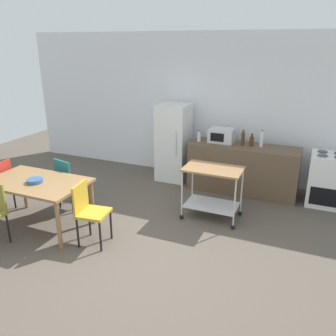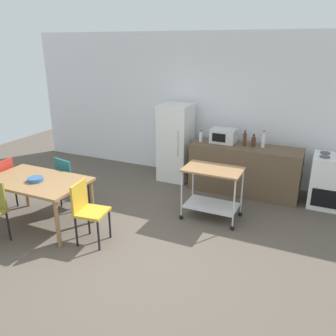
{
  "view_description": "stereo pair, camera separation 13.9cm",
  "coord_description": "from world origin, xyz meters",
  "px_view_note": "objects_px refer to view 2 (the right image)",
  "views": [
    {
      "loc": [
        2.01,
        -3.57,
        2.68
      ],
      "look_at": [
        -0.03,
        1.2,
        0.8
      ],
      "focal_mm": 37.05,
      "sensor_mm": 36.0,
      "label": 1
    },
    {
      "loc": [
        2.14,
        -3.51,
        2.68
      ],
      "look_at": [
        -0.03,
        1.2,
        0.8
      ],
      "focal_mm": 37.05,
      "sensor_mm": 36.0,
      "label": 2
    }
  ],
  "objects_px": {
    "stove_oven": "(329,181)",
    "refrigerator": "(176,143)",
    "chair_red": "(1,181)",
    "bottle_soy_sauce": "(253,142)",
    "dining_table": "(37,185)",
    "bottle_soda": "(245,139)",
    "chair_mustard": "(88,208)",
    "bottle_sparkling_water": "(201,137)",
    "bottle_sesame_oil": "(263,140)",
    "kitchen_cart": "(212,185)",
    "microwave": "(223,136)",
    "fruit_bowl": "(35,179)",
    "chair_teal": "(70,179)"
  },
  "relations": [
    {
      "from": "stove_oven",
      "to": "refrigerator",
      "type": "bearing_deg",
      "value": 178.4
    },
    {
      "from": "chair_red",
      "to": "bottle_soy_sauce",
      "type": "distance_m",
      "value": 4.41
    },
    {
      "from": "stove_oven",
      "to": "refrigerator",
      "type": "height_order",
      "value": "refrigerator"
    },
    {
      "from": "dining_table",
      "to": "bottle_soda",
      "type": "height_order",
      "value": "bottle_soda"
    },
    {
      "from": "stove_oven",
      "to": "chair_mustard",
      "type": "bearing_deg",
      "value": -138.58
    },
    {
      "from": "bottle_sparkling_water",
      "to": "bottle_soda",
      "type": "xyz_separation_m",
      "value": [
        0.82,
        0.07,
        0.03
      ]
    },
    {
      "from": "refrigerator",
      "to": "bottle_sesame_oil",
      "type": "relative_size",
      "value": 5.11
    },
    {
      "from": "dining_table",
      "to": "kitchen_cart",
      "type": "distance_m",
      "value": 2.68
    },
    {
      "from": "chair_mustard",
      "to": "stove_oven",
      "type": "height_order",
      "value": "stove_oven"
    },
    {
      "from": "stove_oven",
      "to": "bottle_soda",
      "type": "xyz_separation_m",
      "value": [
        -1.5,
        0.01,
        0.57
      ]
    },
    {
      "from": "refrigerator",
      "to": "bottle_soy_sauce",
      "type": "xyz_separation_m",
      "value": [
        1.56,
        -0.06,
        0.22
      ]
    },
    {
      "from": "microwave",
      "to": "bottle_soy_sauce",
      "type": "bearing_deg",
      "value": -4.31
    },
    {
      "from": "chair_mustard",
      "to": "microwave",
      "type": "bearing_deg",
      "value": -29.78
    },
    {
      "from": "refrigerator",
      "to": "microwave",
      "type": "bearing_deg",
      "value": -1.08
    },
    {
      "from": "dining_table",
      "to": "kitchen_cart",
      "type": "relative_size",
      "value": 1.65
    },
    {
      "from": "chair_mustard",
      "to": "bottle_soda",
      "type": "xyz_separation_m",
      "value": [
        1.53,
        2.68,
        0.51
      ]
    },
    {
      "from": "dining_table",
      "to": "microwave",
      "type": "distance_m",
      "value": 3.4
    },
    {
      "from": "dining_table",
      "to": "bottle_sparkling_water",
      "type": "relative_size",
      "value": 6.9
    },
    {
      "from": "chair_red",
      "to": "bottle_sesame_oil",
      "type": "bearing_deg",
      "value": 117.97
    },
    {
      "from": "stove_oven",
      "to": "microwave",
      "type": "distance_m",
      "value": 2.0
    },
    {
      "from": "dining_table",
      "to": "bottle_sparkling_water",
      "type": "distance_m",
      "value": 3.06
    },
    {
      "from": "microwave",
      "to": "fruit_bowl",
      "type": "height_order",
      "value": "microwave"
    },
    {
      "from": "chair_red",
      "to": "fruit_bowl",
      "type": "xyz_separation_m",
      "value": [
        0.97,
        -0.18,
        0.26
      ]
    },
    {
      "from": "chair_red",
      "to": "bottle_soda",
      "type": "height_order",
      "value": "bottle_soda"
    },
    {
      "from": "chair_mustard",
      "to": "microwave",
      "type": "xyz_separation_m",
      "value": [
        1.12,
        2.74,
        0.51
      ]
    },
    {
      "from": "chair_mustard",
      "to": "chair_red",
      "type": "bearing_deg",
      "value": 76.13
    },
    {
      "from": "bottle_sparkling_water",
      "to": "microwave",
      "type": "bearing_deg",
      "value": 16.59
    },
    {
      "from": "chair_red",
      "to": "bottle_sesame_oil",
      "type": "distance_m",
      "value": 4.57
    },
    {
      "from": "chair_mustard",
      "to": "dining_table",
      "type": "bearing_deg",
      "value": 77.18
    },
    {
      "from": "refrigerator",
      "to": "kitchen_cart",
      "type": "bearing_deg",
      "value": -47.93
    },
    {
      "from": "bottle_sparkling_water",
      "to": "fruit_bowl",
      "type": "height_order",
      "value": "bottle_sparkling_water"
    },
    {
      "from": "dining_table",
      "to": "kitchen_cart",
      "type": "bearing_deg",
      "value": 29.33
    },
    {
      "from": "chair_teal",
      "to": "chair_mustard",
      "type": "relative_size",
      "value": 1.0
    },
    {
      "from": "dining_table",
      "to": "bottle_sesame_oil",
      "type": "bearing_deg",
      "value": 42.75
    },
    {
      "from": "chair_mustard",
      "to": "kitchen_cart",
      "type": "relative_size",
      "value": 0.98
    },
    {
      "from": "refrigerator",
      "to": "bottle_soy_sauce",
      "type": "bearing_deg",
      "value": -2.27
    },
    {
      "from": "microwave",
      "to": "bottle_soy_sauce",
      "type": "distance_m",
      "value": 0.58
    },
    {
      "from": "bottle_sparkling_water",
      "to": "fruit_bowl",
      "type": "xyz_separation_m",
      "value": [
        -1.66,
        -2.58,
        -0.21
      ]
    },
    {
      "from": "chair_red",
      "to": "refrigerator",
      "type": "height_order",
      "value": "refrigerator"
    },
    {
      "from": "microwave",
      "to": "chair_mustard",
      "type": "bearing_deg",
      "value": -112.24
    },
    {
      "from": "bottle_soda",
      "to": "dining_table",
      "type": "bearing_deg",
      "value": -134.16
    },
    {
      "from": "refrigerator",
      "to": "microwave",
      "type": "height_order",
      "value": "refrigerator"
    },
    {
      "from": "chair_teal",
      "to": "chair_mustard",
      "type": "height_order",
      "value": "same"
    },
    {
      "from": "chair_red",
      "to": "bottle_sparkling_water",
      "type": "height_order",
      "value": "bottle_sparkling_water"
    },
    {
      "from": "chair_teal",
      "to": "bottle_sesame_oil",
      "type": "bearing_deg",
      "value": -133.01
    },
    {
      "from": "chair_teal",
      "to": "microwave",
      "type": "bearing_deg",
      "value": -124.23
    },
    {
      "from": "stove_oven",
      "to": "microwave",
      "type": "relative_size",
      "value": 2.0
    },
    {
      "from": "bottle_sparkling_water",
      "to": "bottle_soy_sauce",
      "type": "xyz_separation_m",
      "value": [
        0.98,
        0.08,
        0.0
      ]
    },
    {
      "from": "dining_table",
      "to": "microwave",
      "type": "bearing_deg",
      "value": 51.54
    },
    {
      "from": "bottle_soda",
      "to": "fruit_bowl",
      "type": "distance_m",
      "value": 3.64
    }
  ]
}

